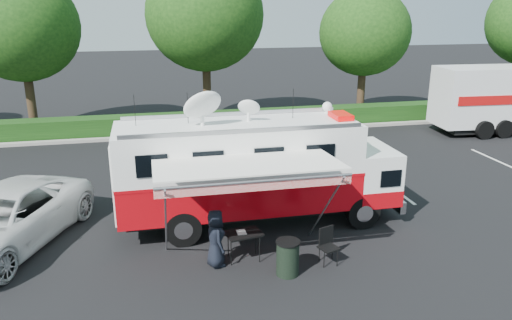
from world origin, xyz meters
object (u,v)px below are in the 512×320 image
(command_truck, at_px, (257,169))
(trash_bin, at_px, (288,258))
(white_suv, at_px, (6,246))
(folding_table, at_px, (244,234))

(command_truck, bearing_deg, trash_bin, -88.42)
(white_suv, height_order, folding_table, white_suv)
(white_suv, distance_m, trash_bin, 8.02)
(command_truck, height_order, white_suv, command_truck)
(command_truck, height_order, folding_table, command_truck)
(command_truck, bearing_deg, folding_table, -111.19)
(trash_bin, bearing_deg, command_truck, 91.58)
(trash_bin, bearing_deg, white_suv, 156.91)
(command_truck, relative_size, folding_table, 8.29)
(white_suv, height_order, trash_bin, trash_bin)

